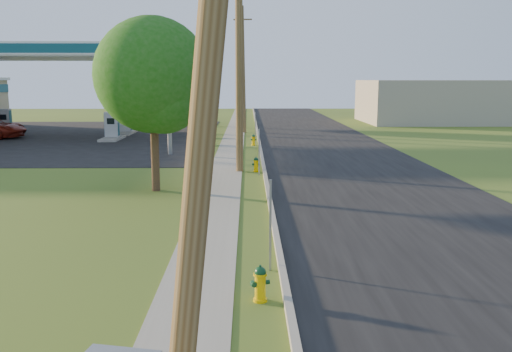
{
  "coord_description": "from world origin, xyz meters",
  "views": [
    {
      "loc": [
        -0.22,
        -6.98,
        4.08
      ],
      "look_at": [
        0.0,
        8.0,
        1.4
      ],
      "focal_mm": 38.0,
      "sensor_mm": 36.0,
      "label": 1
    }
  ],
  "objects_px": {
    "hydrant_far": "(253,140)",
    "utility_pole_mid": "(239,59)",
    "fuel_pump_se": "(125,125)",
    "tree_lot": "(193,71)",
    "utility_pole_near": "(212,10)",
    "utility_pole_far": "(243,70)",
    "price_pylon": "(167,53)",
    "fuel_pump_ne": "(112,129)",
    "fuel_pump_sw": "(5,125)",
    "tree_verge": "(155,80)",
    "hydrant_mid": "(256,164)",
    "hydrant_near": "(260,284)"
  },
  "relations": [
    {
      "from": "hydrant_far",
      "to": "utility_pole_mid",
      "type": "bearing_deg",
      "value": -94.21
    },
    {
      "from": "fuel_pump_se",
      "to": "tree_lot",
      "type": "distance_m",
      "value": 9.46
    },
    {
      "from": "utility_pole_near",
      "to": "hydrant_far",
      "type": "relative_size",
      "value": 13.26
    },
    {
      "from": "utility_pole_far",
      "to": "price_pylon",
      "type": "height_order",
      "value": "utility_pole_far"
    },
    {
      "from": "fuel_pump_ne",
      "to": "fuel_pump_sw",
      "type": "bearing_deg",
      "value": 156.04
    },
    {
      "from": "tree_verge",
      "to": "price_pylon",
      "type": "bearing_deg",
      "value": 95.56
    },
    {
      "from": "price_pylon",
      "to": "hydrant_mid",
      "type": "bearing_deg",
      "value": -50.48
    },
    {
      "from": "fuel_pump_sw",
      "to": "hydrant_mid",
      "type": "xyz_separation_m",
      "value": [
        18.63,
        -17.11,
        -0.39
      ]
    },
    {
      "from": "tree_lot",
      "to": "tree_verge",
      "type": "bearing_deg",
      "value": -87.04
    },
    {
      "from": "fuel_pump_ne",
      "to": "fuel_pump_sw",
      "type": "xyz_separation_m",
      "value": [
        -9.0,
        4.0,
        0.0
      ]
    },
    {
      "from": "price_pylon",
      "to": "tree_verge",
      "type": "distance_m",
      "value": 9.92
    },
    {
      "from": "utility_pole_near",
      "to": "fuel_pump_se",
      "type": "height_order",
      "value": "utility_pole_near"
    },
    {
      "from": "utility_pole_near",
      "to": "hydrant_mid",
      "type": "height_order",
      "value": "utility_pole_near"
    },
    {
      "from": "price_pylon",
      "to": "fuel_pump_se",
      "type": "bearing_deg",
      "value": 113.5
    },
    {
      "from": "fuel_pump_se",
      "to": "utility_pole_far",
      "type": "bearing_deg",
      "value": 6.41
    },
    {
      "from": "fuel_pump_ne",
      "to": "hydrant_far",
      "type": "height_order",
      "value": "fuel_pump_ne"
    },
    {
      "from": "utility_pole_far",
      "to": "hydrant_mid",
      "type": "height_order",
      "value": "utility_pole_far"
    },
    {
      "from": "fuel_pump_sw",
      "to": "price_pylon",
      "type": "relative_size",
      "value": 0.47
    },
    {
      "from": "utility_pole_mid",
      "to": "price_pylon",
      "type": "bearing_deg",
      "value": 125.34
    },
    {
      "from": "utility_pole_mid",
      "to": "fuel_pump_se",
      "type": "bearing_deg",
      "value": 117.63
    },
    {
      "from": "utility_pole_near",
      "to": "utility_pole_far",
      "type": "height_order",
      "value": "utility_pole_far"
    },
    {
      "from": "tree_lot",
      "to": "hydrant_mid",
      "type": "height_order",
      "value": "tree_lot"
    },
    {
      "from": "fuel_pump_sw",
      "to": "tree_verge",
      "type": "relative_size",
      "value": 0.51
    },
    {
      "from": "hydrant_near",
      "to": "tree_lot",
      "type": "bearing_deg",
      "value": 97.39
    },
    {
      "from": "hydrant_mid",
      "to": "hydrant_near",
      "type": "bearing_deg",
      "value": -90.53
    },
    {
      "from": "hydrant_far",
      "to": "price_pylon",
      "type": "bearing_deg",
      "value": -137.46
    },
    {
      "from": "price_pylon",
      "to": "hydrant_near",
      "type": "distance_m",
      "value": 21.08
    },
    {
      "from": "utility_pole_near",
      "to": "fuel_pump_sw",
      "type": "height_order",
      "value": "utility_pole_near"
    },
    {
      "from": "utility_pole_mid",
      "to": "fuel_pump_sw",
      "type": "relative_size",
      "value": 3.06
    },
    {
      "from": "fuel_pump_sw",
      "to": "tree_verge",
      "type": "bearing_deg",
      "value": -54.91
    },
    {
      "from": "hydrant_mid",
      "to": "utility_pole_far",
      "type": "bearing_deg",
      "value": 92.31
    },
    {
      "from": "utility_pole_near",
      "to": "fuel_pump_se",
      "type": "relative_size",
      "value": 2.96
    },
    {
      "from": "utility_pole_mid",
      "to": "hydrant_far",
      "type": "xyz_separation_m",
      "value": [
        0.72,
        9.74,
        -4.6
      ]
    },
    {
      "from": "utility_pole_far",
      "to": "hydrant_near",
      "type": "xyz_separation_m",
      "value": [
        0.6,
        -32.46,
        -4.46
      ]
    },
    {
      "from": "tree_verge",
      "to": "hydrant_near",
      "type": "bearing_deg",
      "value": -70.78
    },
    {
      "from": "utility_pole_near",
      "to": "price_pylon",
      "type": "relative_size",
      "value": 1.38
    },
    {
      "from": "tree_verge",
      "to": "fuel_pump_se",
      "type": "bearing_deg",
      "value": 105.62
    },
    {
      "from": "fuel_pump_sw",
      "to": "price_pylon",
      "type": "bearing_deg",
      "value": -39.4
    },
    {
      "from": "price_pylon",
      "to": "tree_lot",
      "type": "relative_size",
      "value": 0.93
    },
    {
      "from": "utility_pole_mid",
      "to": "fuel_pump_sw",
      "type": "distance_m",
      "value": 25.05
    },
    {
      "from": "utility_pole_far",
      "to": "hydrant_far",
      "type": "distance_m",
      "value": 9.41
    },
    {
      "from": "tree_lot",
      "to": "hydrant_far",
      "type": "height_order",
      "value": "tree_lot"
    },
    {
      "from": "utility_pole_far",
      "to": "utility_pole_near",
      "type": "bearing_deg",
      "value": -90.0
    },
    {
      "from": "fuel_pump_sw",
      "to": "hydrant_far",
      "type": "xyz_separation_m",
      "value": [
        18.62,
        -7.26,
        -0.37
      ]
    },
    {
      "from": "utility_pole_near",
      "to": "price_pylon",
      "type": "xyz_separation_m",
      "value": [
        -3.9,
        23.5,
        0.63
      ]
    },
    {
      "from": "utility_pole_near",
      "to": "fuel_pump_sw",
      "type": "xyz_separation_m",
      "value": [
        -17.9,
        35.0,
        -4.08
      ]
    },
    {
      "from": "hydrant_near",
      "to": "utility_pole_near",
      "type": "bearing_deg",
      "value": -99.62
    },
    {
      "from": "tree_verge",
      "to": "utility_pole_near",
      "type": "bearing_deg",
      "value": -77.87
    },
    {
      "from": "fuel_pump_ne",
      "to": "fuel_pump_se",
      "type": "bearing_deg",
      "value": 90.0
    },
    {
      "from": "utility_pole_mid",
      "to": "fuel_pump_se",
      "type": "relative_size",
      "value": 3.06
    }
  ]
}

